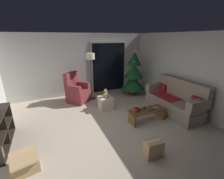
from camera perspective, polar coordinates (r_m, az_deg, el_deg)
name	(u,v)px	position (r m, az deg, el deg)	size (l,w,h in m)	color
ground_plane	(109,129)	(4.29, -1.18, -14.34)	(7.00, 7.00, 0.00)	#B2A38E
wall_back	(80,65)	(6.62, -11.58, 8.91)	(5.72, 0.12, 2.50)	beige
wall_right	(193,74)	(5.48, 27.64, 5.13)	(0.12, 6.00, 2.50)	beige
patio_door_frame	(109,66)	(6.94, -1.16, 8.48)	(1.60, 0.02, 2.20)	silver
patio_door_glass	(109,68)	(6.94, -1.10, 8.05)	(1.50, 0.02, 2.10)	black
couch	(175,101)	(5.37, 22.05, -3.90)	(0.81, 1.95, 1.08)	gray
coffee_table	(147,113)	(4.65, 12.66, -8.55)	(1.10, 0.40, 0.36)	brown
remote_graphite	(152,110)	(4.60, 14.57, -7.25)	(0.04, 0.16, 0.02)	#333338
remote_black	(145,108)	(4.65, 11.90, -6.73)	(0.04, 0.16, 0.02)	black
remote_silver	(156,107)	(4.78, 15.77, -6.33)	(0.04, 0.16, 0.02)	#ADADB2
book_stack	(136,110)	(4.45, 8.99, -7.30)	(0.24, 0.18, 0.08)	#A32D28
cell_phone	(137,108)	(4.41, 9.17, -6.89)	(0.07, 0.14, 0.01)	black
christmas_tree	(133,75)	(6.58, 7.92, 5.39)	(1.00, 1.00, 1.88)	#4C1E19
armchair	(77,91)	(5.97, -12.76, -0.68)	(0.97, 0.97, 1.13)	maroon
floor_lamp	(91,61)	(5.87, -7.92, 10.41)	(0.32, 0.32, 1.78)	#2D2D30
ottoman	(105,103)	(5.30, -2.46, -4.94)	(0.44, 0.44, 0.42)	beige
teddy_bear_honey	(105,94)	(5.17, -2.41, -1.59)	(0.21, 0.22, 0.29)	tan
cardboard_box_open_near_shelf	(25,165)	(3.52, -29.40, -23.06)	(0.53, 0.61, 0.31)	tan
cardboard_box_taped_mid_floor	(153,148)	(3.51, 14.92, -20.11)	(0.38, 0.28, 0.36)	tan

